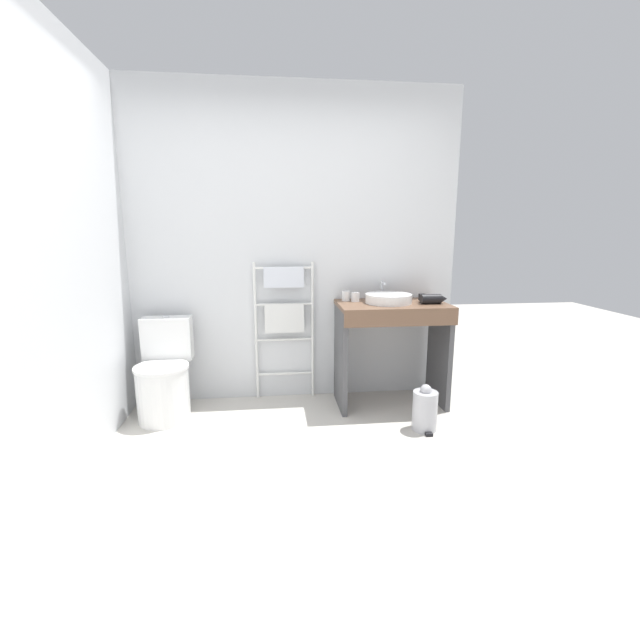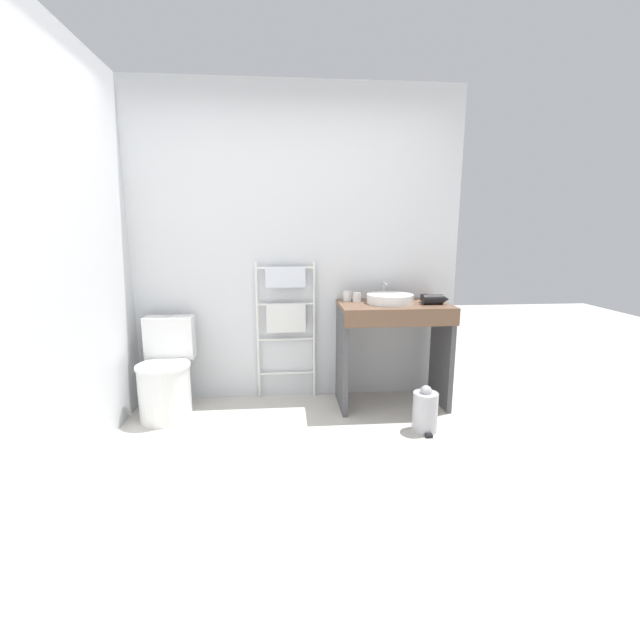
% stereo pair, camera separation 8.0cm
% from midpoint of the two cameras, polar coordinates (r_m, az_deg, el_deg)
% --- Properties ---
extents(ground_plane, '(12.00, 12.00, 0.00)m').
position_cam_midpoint_polar(ground_plane, '(2.50, -2.90, -23.43)').
color(ground_plane, beige).
extents(wall_back, '(2.87, 0.12, 2.61)m').
position_cam_midpoint_polar(wall_back, '(3.69, -4.78, 9.61)').
color(wall_back, silver).
rests_on(wall_back, ground_plane).
extents(wall_side, '(0.12, 2.34, 2.61)m').
position_cam_midpoint_polar(wall_side, '(3.10, -30.70, 7.61)').
color(wall_side, silver).
rests_on(wall_side, ground_plane).
extents(toilet, '(0.41, 0.54, 0.78)m').
position_cam_midpoint_polar(toilet, '(3.59, -20.67, -7.40)').
color(toilet, white).
rests_on(toilet, ground_plane).
extents(towel_radiator, '(0.51, 0.06, 1.19)m').
position_cam_midpoint_polar(towel_radiator, '(3.63, -5.42, 1.39)').
color(towel_radiator, white).
rests_on(towel_radiator, ground_plane).
extents(vanity_counter, '(0.89, 0.54, 0.87)m').
position_cam_midpoint_polar(vanity_counter, '(3.56, 8.90, -2.37)').
color(vanity_counter, brown).
rests_on(vanity_counter, ground_plane).
extents(sink_basin, '(0.38, 0.38, 0.07)m').
position_cam_midpoint_polar(sink_basin, '(3.51, 8.48, 2.89)').
color(sink_basin, white).
rests_on(sink_basin, vanity_counter).
extents(faucet, '(0.02, 0.10, 0.15)m').
position_cam_midpoint_polar(faucet, '(3.70, 7.70, 4.26)').
color(faucet, silver).
rests_on(faucet, vanity_counter).
extents(cup_near_wall, '(0.07, 0.07, 0.08)m').
position_cam_midpoint_polar(cup_near_wall, '(3.59, 2.85, 3.23)').
color(cup_near_wall, white).
rests_on(cup_near_wall, vanity_counter).
extents(cup_near_edge, '(0.07, 0.07, 0.08)m').
position_cam_midpoint_polar(cup_near_edge, '(3.56, 4.10, 3.08)').
color(cup_near_edge, white).
rests_on(cup_near_edge, vanity_counter).
extents(hair_dryer, '(0.22, 0.17, 0.08)m').
position_cam_midpoint_polar(hair_dryer, '(3.55, 14.05, 2.77)').
color(hair_dryer, black).
rests_on(hair_dryer, vanity_counter).
extents(trash_bin, '(0.18, 0.21, 0.35)m').
position_cam_midpoint_polar(trash_bin, '(3.29, 13.11, -11.58)').
color(trash_bin, '#B7B7BC').
rests_on(trash_bin, ground_plane).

